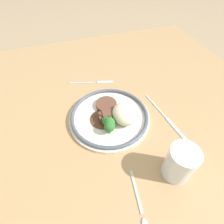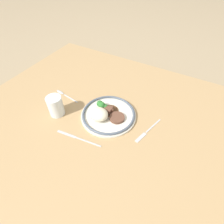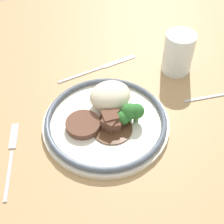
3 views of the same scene
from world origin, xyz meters
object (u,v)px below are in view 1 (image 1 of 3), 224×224
object	(u,v)px
fork	(95,82)
knife	(166,117)
juice_glass	(179,164)
spoon	(144,220)
plate	(112,116)

from	to	relation	value
fork	knife	xyz separation A→B (m)	(0.27, 0.19, 0.00)
fork	knife	size ratio (longest dim) A/B	0.81
juice_glass	spoon	world-z (taller)	juice_glass
fork	knife	distance (m)	0.32
knife	spoon	xyz separation A→B (m)	(0.26, -0.21, 0.00)
plate	fork	size ratio (longest dim) A/B	1.54
plate	juice_glass	distance (m)	0.26
spoon	plate	bearing A→B (deg)	-176.19
fork	knife	bearing A→B (deg)	-38.97
knife	spoon	distance (m)	0.33
fork	juice_glass	bearing A→B (deg)	-60.29
plate	knife	world-z (taller)	plate
juice_glass	fork	world-z (taller)	juice_glass
plate	juice_glass	size ratio (longest dim) A/B	2.63
fork	spoon	distance (m)	0.53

